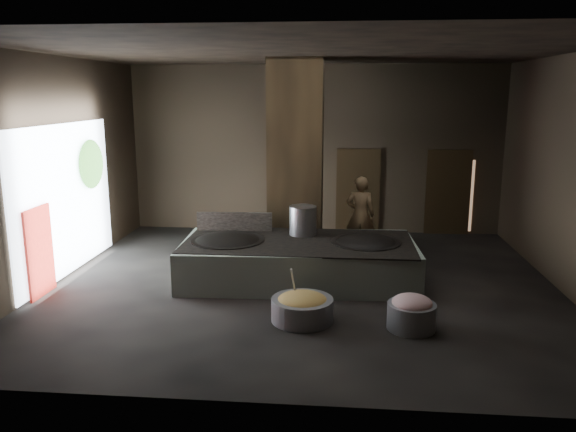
# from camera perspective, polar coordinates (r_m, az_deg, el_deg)

# --- Properties ---
(floor) EXTENTS (10.00, 9.00, 0.10)m
(floor) POSITION_cam_1_polar(r_m,az_deg,el_deg) (11.41, 1.55, -7.10)
(floor) COLOR black
(floor) RESTS_ON ground
(ceiling) EXTENTS (10.00, 9.00, 0.10)m
(ceiling) POSITION_cam_1_polar(r_m,az_deg,el_deg) (10.78, 1.70, 16.60)
(ceiling) COLOR black
(ceiling) RESTS_ON back_wall
(back_wall) EXTENTS (10.00, 0.10, 4.50)m
(back_wall) POSITION_cam_1_polar(r_m,az_deg,el_deg) (15.37, 2.72, 6.76)
(back_wall) COLOR black
(back_wall) RESTS_ON ground
(front_wall) EXTENTS (10.00, 0.10, 4.50)m
(front_wall) POSITION_cam_1_polar(r_m,az_deg,el_deg) (6.40, -0.98, -1.25)
(front_wall) COLOR black
(front_wall) RESTS_ON ground
(left_wall) EXTENTS (0.10, 9.00, 4.50)m
(left_wall) POSITION_cam_1_polar(r_m,az_deg,el_deg) (12.26, -22.72, 4.37)
(left_wall) COLOR black
(left_wall) RESTS_ON ground
(right_wall) EXTENTS (0.10, 9.00, 4.50)m
(right_wall) POSITION_cam_1_polar(r_m,az_deg,el_deg) (11.69, 27.22, 3.61)
(right_wall) COLOR black
(right_wall) RESTS_ON ground
(pillar) EXTENTS (1.20, 1.20, 4.50)m
(pillar) POSITION_cam_1_polar(r_m,az_deg,el_deg) (12.76, 0.82, 5.61)
(pillar) COLOR black
(pillar) RESTS_ON ground
(hearth_platform) EXTENTS (4.78, 2.44, 0.82)m
(hearth_platform) POSITION_cam_1_polar(r_m,az_deg,el_deg) (11.46, 1.07, -4.60)
(hearth_platform) COLOR silver
(hearth_platform) RESTS_ON ground
(platform_cap) EXTENTS (4.59, 2.20, 0.03)m
(platform_cap) POSITION_cam_1_polar(r_m,az_deg,el_deg) (11.35, 1.07, -2.63)
(platform_cap) COLOR black
(platform_cap) RESTS_ON hearth_platform
(wok_left) EXTENTS (1.48, 1.48, 0.41)m
(wok_left) POSITION_cam_1_polar(r_m,az_deg,el_deg) (11.51, -6.17, -2.82)
(wok_left) COLOR black
(wok_left) RESTS_ON hearth_platform
(wok_left_rim) EXTENTS (1.51, 1.51, 0.05)m
(wok_left_rim) POSITION_cam_1_polar(r_m,az_deg,el_deg) (11.49, -6.18, -2.49)
(wok_left_rim) COLOR black
(wok_left_rim) RESTS_ON hearth_platform
(wok_right) EXTENTS (1.38, 1.38, 0.39)m
(wok_right) POSITION_cam_1_polar(r_m,az_deg,el_deg) (11.40, 7.88, -3.02)
(wok_right) COLOR black
(wok_right) RESTS_ON hearth_platform
(wok_right_rim) EXTENTS (1.41, 1.41, 0.05)m
(wok_right_rim) POSITION_cam_1_polar(r_m,az_deg,el_deg) (11.38, 7.89, -2.68)
(wok_right_rim) COLOR black
(wok_right_rim) RESTS_ON hearth_platform
(stock_pot) EXTENTS (0.57, 0.57, 0.61)m
(stock_pot) POSITION_cam_1_polar(r_m,az_deg,el_deg) (11.80, 1.52, -0.47)
(stock_pot) COLOR #A1A3A8
(stock_pot) RESTS_ON hearth_platform
(splash_guard) EXTENTS (1.63, 0.13, 0.41)m
(splash_guard) POSITION_cam_1_polar(r_m,az_deg,el_deg) (12.21, -5.47, -0.57)
(splash_guard) COLOR black
(splash_guard) RESTS_ON hearth_platform
(cook) EXTENTS (0.72, 0.51, 1.85)m
(cook) POSITION_cam_1_polar(r_m,az_deg,el_deg) (13.46, 7.35, 0.14)
(cook) COLOR #97754C
(cook) RESTS_ON ground
(veg_basin) EXTENTS (1.28, 1.28, 0.39)m
(veg_basin) POSITION_cam_1_polar(r_m,az_deg,el_deg) (9.57, 1.45, -9.48)
(veg_basin) COLOR gray
(veg_basin) RESTS_ON ground
(veg_fill) EXTENTS (0.86, 0.86, 0.26)m
(veg_fill) POSITION_cam_1_polar(r_m,az_deg,el_deg) (9.51, 1.46, -8.60)
(veg_fill) COLOR #8E9A4A
(veg_fill) RESTS_ON veg_basin
(ladle) EXTENTS (0.10, 0.41, 0.74)m
(ladle) POSITION_cam_1_polar(r_m,az_deg,el_deg) (9.60, 0.62, -7.14)
(ladle) COLOR #A1A3A8
(ladle) RESTS_ON veg_basin
(meat_basin) EXTENTS (1.02, 1.02, 0.43)m
(meat_basin) POSITION_cam_1_polar(r_m,az_deg,el_deg) (9.46, 12.42, -9.91)
(meat_basin) COLOR gray
(meat_basin) RESTS_ON ground
(meat_fill) EXTENTS (0.65, 0.65, 0.25)m
(meat_fill) POSITION_cam_1_polar(r_m,az_deg,el_deg) (9.37, 12.49, -8.58)
(meat_fill) COLOR #BD7178
(meat_fill) RESTS_ON meat_basin
(doorway_near) EXTENTS (1.18, 0.08, 2.38)m
(doorway_near) POSITION_cam_1_polar(r_m,az_deg,el_deg) (15.42, 7.12, 2.39)
(doorway_near) COLOR black
(doorway_near) RESTS_ON ground
(doorway_near_glow) EXTENTS (0.74, 0.04, 1.76)m
(doorway_near_glow) POSITION_cam_1_polar(r_m,az_deg,el_deg) (15.56, 8.03, 2.26)
(doorway_near_glow) COLOR #8C6647
(doorway_near_glow) RESTS_ON ground
(doorway_far) EXTENTS (1.18, 0.08, 2.38)m
(doorway_far) POSITION_cam_1_polar(r_m,az_deg,el_deg) (15.69, 15.91, 2.17)
(doorway_far) COLOR black
(doorway_far) RESTS_ON ground
(doorway_far_glow) EXTENTS (0.82, 0.04, 1.94)m
(doorway_far_glow) POSITION_cam_1_polar(r_m,az_deg,el_deg) (15.76, 16.83, 1.98)
(doorway_far_glow) COLOR #8C6647
(doorway_far_glow) RESTS_ON ground
(left_opening) EXTENTS (0.04, 4.20, 3.10)m
(left_opening) POSITION_cam_1_polar(r_m,az_deg,el_deg) (12.49, -21.64, 1.57)
(left_opening) COLOR white
(left_opening) RESTS_ON ground
(pavilion_sliver) EXTENTS (0.05, 0.90, 1.70)m
(pavilion_sliver) POSITION_cam_1_polar(r_m,az_deg,el_deg) (11.50, -23.92, -3.35)
(pavilion_sliver) COLOR maroon
(pavilion_sliver) RESTS_ON ground
(tree_silhouette) EXTENTS (0.28, 1.10, 1.10)m
(tree_silhouette) POSITION_cam_1_polar(r_m,az_deg,el_deg) (13.34, -19.36, 4.99)
(tree_silhouette) COLOR #194714
(tree_silhouette) RESTS_ON left_opening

